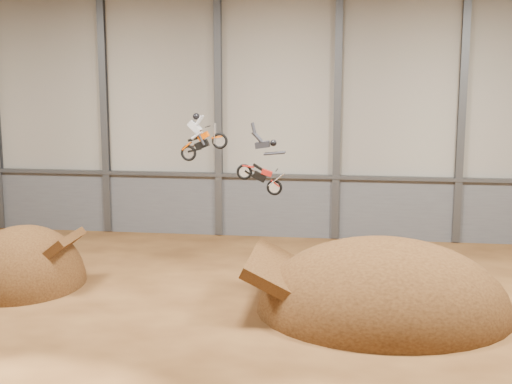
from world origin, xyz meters
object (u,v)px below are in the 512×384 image
Objects in this scene: landing_ramp at (382,311)px; fmx_rider_b at (256,159)px; fmx_rider_a at (207,131)px; takeoff_ramp at (24,285)px.

fmx_rider_b is (-5.29, 1.17, 5.93)m from landing_ramp.
landing_ramp is 8.03m from fmx_rider_b.
fmx_rider_a is 0.84× the size of fmx_rider_b.
landing_ramp reaches higher than takeoff_ramp.
fmx_rider_b is (10.54, -0.19, 5.93)m from takeoff_ramp.
takeoff_ramp is 10.72m from fmx_rider_a.
takeoff_ramp is 15.88m from landing_ramp.
landing_ramp is at bearing -4.90° from takeoff_ramp.
fmx_rider_b is at bearing 167.53° from landing_ramp.
takeoff_ramp is 0.61× the size of landing_ramp.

